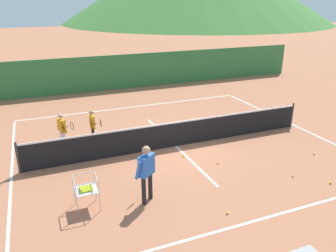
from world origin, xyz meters
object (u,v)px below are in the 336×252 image
Objects in this scene: tennis_ball_1 at (184,156)px; tennis_ball_4 at (293,176)px; ball_cart at (86,189)px; tennis_ball_5 at (314,154)px; tennis_ball_3 at (228,213)px; student_1 at (93,123)px; tennis_ball_7 at (331,183)px; tennis_ball_2 at (146,157)px; tennis_ball_6 at (218,163)px; tennis_net at (176,134)px; instructor at (146,169)px; student_0 at (62,127)px.

tennis_ball_1 and tennis_ball_4 have the same top height.
tennis_ball_5 is at bearing 1.51° from ball_cart.
ball_cart reaches higher than tennis_ball_3.
student_1 is at bearing 138.02° from tennis_ball_1.
student_1 reaches higher than tennis_ball_1.
tennis_ball_3 is at bearing -178.01° from tennis_ball_7.
tennis_ball_6 is (2.06, -1.35, 0.00)m from tennis_ball_2.
tennis_net is 159.14× the size of tennis_ball_5.
student_1 reaches higher than tennis_ball_3.
tennis_ball_7 is (5.34, -1.23, -0.95)m from instructor.
tennis_net is 159.14× the size of tennis_ball_3.
tennis_ball_4 is at bearing -44.02° from tennis_ball_6.
tennis_ball_7 is (0.75, -0.75, 0.00)m from tennis_ball_4.
tennis_ball_4 is (6.29, -4.96, -0.75)m from student_0.
tennis_ball_2 and tennis_ball_4 have the same top height.
tennis_net is at bearing 84.13° from tennis_ball_3.
ball_cart is at bearing 173.08° from tennis_ball_4.
instructor is 4.71m from tennis_ball_4.
tennis_ball_4 is at bearing -38.50° from tennis_ball_2.
tennis_ball_5 is (7.94, 0.21, -0.55)m from ball_cart.
tennis_ball_6 is at bearing 168.89° from tennis_ball_5.
instructor is at bearing 141.59° from tennis_ball_3.
instructor is at bearing -158.03° from tennis_ball_6.
tennis_ball_3 is 2.79m from tennis_ball_6.
tennis_ball_6 is (-3.48, 0.68, 0.00)m from tennis_ball_5.
tennis_ball_2 is at bearing 141.50° from tennis_ball_4.
tennis_net is at bearing -28.33° from student_1.
ball_cart is 3.70m from tennis_ball_3.
tennis_ball_1 is at bearing -41.98° from student_1.
tennis_ball_4 is 1.00× the size of tennis_ball_7.
tennis_ball_6 is at bearing -43.53° from student_1.
tennis_ball_2 is 1.00× the size of tennis_ball_5.
student_0 is 5.72m from tennis_ball_6.
tennis_ball_6 is (-1.70, 1.64, 0.00)m from tennis_ball_4.
tennis_net reaches higher than tennis_ball_7.
student_0 is 6.80m from tennis_ball_3.
tennis_ball_3 is (1.71, -1.35, -0.95)m from instructor.
instructor is 3.26m from tennis_ball_6.
tennis_ball_5 and tennis_ball_7 have the same top height.
tennis_net is 1.49m from tennis_ball_2.
instructor is 5.56m from tennis_ball_7.
instructor is 4.53m from student_1.
ball_cart is 13.22× the size of tennis_ball_7.
tennis_ball_6 is (0.83, -0.92, 0.00)m from tennis_ball_1.
tennis_ball_4 is 2.36m from tennis_ball_6.
ball_cart is 13.22× the size of tennis_ball_1.
tennis_ball_1 is (3.76, -2.39, -0.75)m from student_0.
tennis_ball_4 is 1.06m from tennis_ball_7.
tennis_ball_3 is 1.00× the size of tennis_ball_6.
tennis_ball_3 is 1.00× the size of tennis_ball_7.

